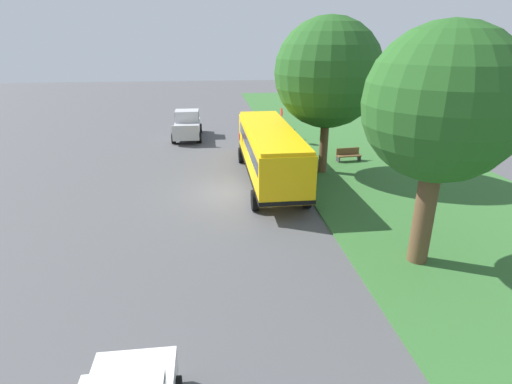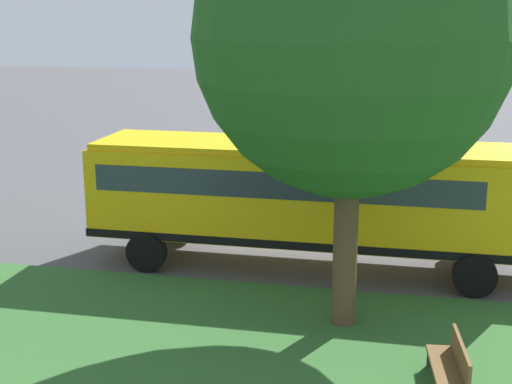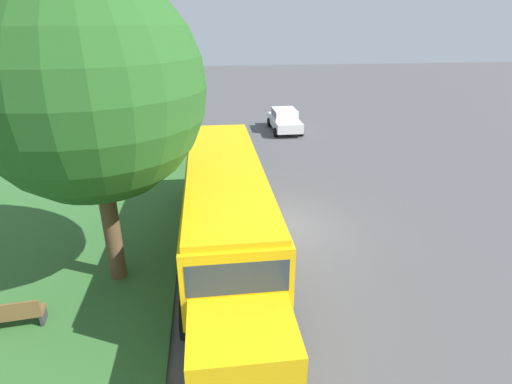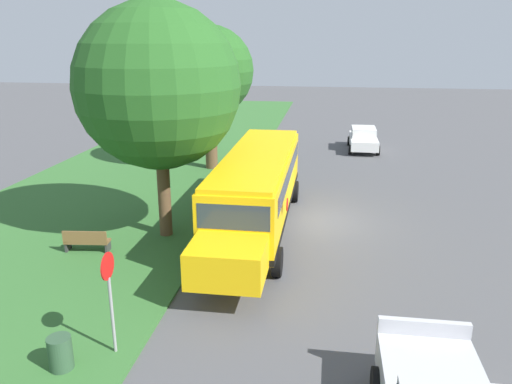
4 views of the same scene
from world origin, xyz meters
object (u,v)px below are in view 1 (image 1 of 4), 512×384
Objects in this scene: park_bench at (348,155)px; oak_tree_beside_bus at (327,71)px; oak_tree_roadside_mid at (444,106)px; school_bus at (269,149)px; stop_sign at (281,121)px; pickup_truck at (187,124)px; trash_bin at (291,135)px.

oak_tree_beside_bus is at bearing 40.14° from park_bench.
oak_tree_roadside_mid is 13.76m from park_bench.
stop_sign is at bearing -104.65° from school_bus.
school_bus is 10.98m from oak_tree_roadside_mid.
pickup_truck is 0.61× the size of oak_tree_beside_bus.
oak_tree_beside_bus is 1.08× the size of oak_tree_roadside_mid.
oak_tree_beside_bus is at bearing 98.27° from stop_sign.
oak_tree_roadside_mid reaches higher than school_bus.
stop_sign is (-2.28, -8.73, -0.19)m from school_bus.
pickup_truck is 6.00× the size of trash_bin.
park_bench is 6.87m from trash_bin.
pickup_truck is at bearing -51.16° from oak_tree_beside_bus.
stop_sign is at bearing -84.37° from oak_tree_roadside_mid.
oak_tree_beside_bus is 3.23× the size of stop_sign.
oak_tree_beside_bus is at bearing 128.84° from pickup_truck.
pickup_truck is 8.55m from trash_bin.
oak_tree_beside_bus is 9.84× the size of trash_bin.
school_bus reaches higher than park_bench.
oak_tree_beside_bus reaches higher than trash_bin.
pickup_truck is 0.66× the size of oak_tree_roadside_mid.
school_bus is 4.53× the size of stop_sign.
school_bus is 1.40× the size of oak_tree_beside_bus.
oak_tree_beside_bus is 10.64m from oak_tree_roadside_mid.
school_bus is at bearing 71.15° from trash_bin.
pickup_truck is at bearing -21.28° from stop_sign.
stop_sign is (1.10, -7.59, -4.22)m from oak_tree_beside_bus.
pickup_truck is 13.70m from park_bench.
oak_tree_beside_bus reaches higher than pickup_truck.
school_bus is 1.51× the size of oak_tree_roadside_mid.
pickup_truck is 3.29× the size of park_bench.
stop_sign is at bearing -81.73° from oak_tree_beside_bus.
oak_tree_roadside_mid is at bearing 93.73° from oak_tree_beside_bus.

